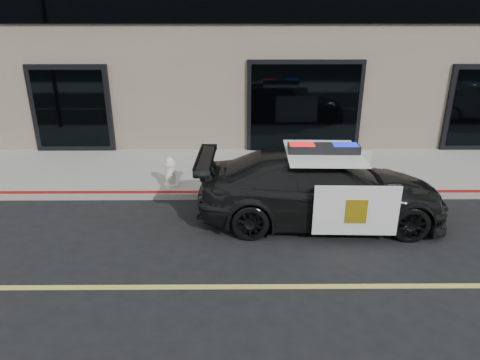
{
  "coord_description": "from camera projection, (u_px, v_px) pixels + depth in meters",
  "views": [
    {
      "loc": [
        -3.03,
        -5.81,
        4.15
      ],
      "look_at": [
        -2.97,
        2.2,
        1.0
      ],
      "focal_mm": 32.0,
      "sensor_mm": 36.0,
      "label": 1
    }
  ],
  "objects": [
    {
      "name": "police_car",
      "position": [
        321.0,
        187.0,
        8.9
      ],
      "size": [
        2.52,
        5.25,
        1.68
      ],
      "color": "black",
      "rests_on": "ground"
    },
    {
      "name": "sidewalk_n",
      "position": [
        347.0,
        170.0,
        11.8
      ],
      "size": [
        60.0,
        3.5,
        0.15
      ],
      "primitive_type": "cube",
      "color": "gray",
      "rests_on": "ground"
    },
    {
      "name": "ground",
      "position": [
        423.0,
        286.0,
        6.94
      ],
      "size": [
        120.0,
        120.0,
        0.0
      ],
      "primitive_type": "plane",
      "color": "black",
      "rests_on": "ground"
    },
    {
      "name": "fire_hydrant",
      "position": [
        170.0,
        173.0,
        10.4
      ],
      "size": [
        0.34,
        0.48,
        0.76
      ],
      "color": "white",
      "rests_on": "sidewalk_n"
    }
  ]
}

